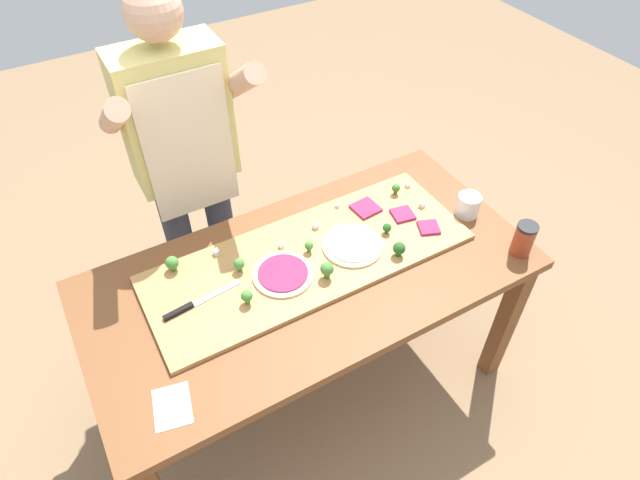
{
  "coord_description": "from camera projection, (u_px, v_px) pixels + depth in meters",
  "views": [
    {
      "loc": [
        -0.63,
        -1.19,
        2.3
      ],
      "look_at": [
        0.1,
        0.09,
        0.82
      ],
      "focal_mm": 30.39,
      "sensor_mm": 36.0,
      "label": 1
    }
  ],
  "objects": [
    {
      "name": "recipe_note",
      "position": [
        172.0,
        406.0,
        1.64
      ],
      "size": [
        0.14,
        0.16,
        0.0
      ],
      "primitive_type": "cube",
      "rotation": [
        0.0,
        0.0,
        -0.22
      ],
      "color": "white",
      "rests_on": "prep_table"
    },
    {
      "name": "cheese_crumble_b",
      "position": [
        281.0,
        246.0,
        2.08
      ],
      "size": [
        0.02,
        0.02,
        0.02
      ],
      "primitive_type": "cube",
      "rotation": [
        0.0,
        0.0,
        0.06
      ],
      "color": "white",
      "rests_on": "cutting_board"
    },
    {
      "name": "cheese_crumble_f",
      "position": [
        422.0,
        205.0,
        2.25
      ],
      "size": [
        0.03,
        0.03,
        0.02
      ],
      "primitive_type": "cube",
      "rotation": [
        0.0,
        0.0,
        0.29
      ],
      "color": "white",
      "rests_on": "cutting_board"
    },
    {
      "name": "cheese_crumble_d",
      "position": [
        315.0,
        226.0,
        2.16
      ],
      "size": [
        0.02,
        0.02,
        0.02
      ],
      "primitive_type": "cube",
      "rotation": [
        0.0,
        0.0,
        0.14
      ],
      "color": "silver",
      "rests_on": "cutting_board"
    },
    {
      "name": "broccoli_floret_back_right",
      "position": [
        247.0,
        296.0,
        1.87
      ],
      "size": [
        0.04,
        0.04,
        0.06
      ],
      "color": "#487A23",
      "rests_on": "cutting_board"
    },
    {
      "name": "flour_cup",
      "position": [
        468.0,
        206.0,
        2.22
      ],
      "size": [
        0.09,
        0.09,
        0.09
      ],
      "color": "white",
      "rests_on": "prep_table"
    },
    {
      "name": "broccoli_floret_front_mid",
      "position": [
        239.0,
        264.0,
        1.98
      ],
      "size": [
        0.04,
        0.04,
        0.06
      ],
      "color": "#487A23",
      "rests_on": "cutting_board"
    },
    {
      "name": "chefs_knife",
      "position": [
        192.0,
        305.0,
        1.88
      ],
      "size": [
        0.3,
        0.05,
        0.02
      ],
      "color": "#B7BABF",
      "rests_on": "cutting_board"
    },
    {
      "name": "cheese_crumble_c",
      "position": [
        408.0,
        185.0,
        2.34
      ],
      "size": [
        0.02,
        0.02,
        0.02
      ],
      "primitive_type": "cube",
      "rotation": [
        0.0,
        0.0,
        1.36
      ],
      "color": "white",
      "rests_on": "cutting_board"
    },
    {
      "name": "pizza_slice_far_left",
      "position": [
        429.0,
        227.0,
        2.16
      ],
      "size": [
        0.1,
        0.1,
        0.01
      ],
      "primitive_type": "cube",
      "rotation": [
        0.0,
        0.0,
        -0.38
      ],
      "color": "#9E234C",
      "rests_on": "cutting_board"
    },
    {
      "name": "broccoli_floret_center_left",
      "position": [
        327.0,
        269.0,
        1.95
      ],
      "size": [
        0.05,
        0.05,
        0.07
      ],
      "color": "#487A23",
      "rests_on": "cutting_board"
    },
    {
      "name": "broccoli_floret_front_right",
      "position": [
        309.0,
        246.0,
        2.05
      ],
      "size": [
        0.03,
        0.03,
        0.05
      ],
      "color": "#487A23",
      "rests_on": "cutting_board"
    },
    {
      "name": "pizza_slice_center",
      "position": [
        403.0,
        214.0,
        2.21
      ],
      "size": [
        0.1,
        0.1,
        0.01
      ],
      "primitive_type": "cube",
      "rotation": [
        0.0,
        0.0,
        -0.19
      ],
      "color": "#9E234C",
      "rests_on": "cutting_board"
    },
    {
      "name": "cheese_crumble_e",
      "position": [
        337.0,
        206.0,
        2.25
      ],
      "size": [
        0.02,
        0.02,
        0.01
      ],
      "primitive_type": "cube",
      "rotation": [
        0.0,
        0.0,
        0.26
      ],
      "color": "silver",
      "rests_on": "cutting_board"
    },
    {
      "name": "pizza_slice_near_left",
      "position": [
        366.0,
        208.0,
        2.24
      ],
      "size": [
        0.11,
        0.11,
        0.01
      ],
      "primitive_type": "cube",
      "rotation": [
        0.0,
        0.0,
        0.09
      ],
      "color": "#9E234C",
      "rests_on": "cutting_board"
    },
    {
      "name": "broccoli_floret_center_right",
      "position": [
        396.0,
        188.0,
        2.29
      ],
      "size": [
        0.04,
        0.04,
        0.05
      ],
      "color": "#3F7220",
      "rests_on": "cutting_board"
    },
    {
      "name": "prep_table",
      "position": [
        310.0,
        289.0,
        2.09
      ],
      "size": [
        1.67,
        0.84,
        0.78
      ],
      "color": "brown",
      "rests_on": "ground"
    },
    {
      "name": "sauce_jar",
      "position": [
        524.0,
        239.0,
        2.04
      ],
      "size": [
        0.08,
        0.08,
        0.14
      ],
      "color": "#99381E",
      "rests_on": "prep_table"
    },
    {
      "name": "ground_plane",
      "position": [
        312.0,
        381.0,
        2.58
      ],
      "size": [
        8.0,
        8.0,
        0.0
      ],
      "primitive_type": "plane",
      "color": "#896B4C"
    },
    {
      "name": "cook_center",
      "position": [
        185.0,
        155.0,
        2.18
      ],
      "size": [
        0.54,
        0.39,
        1.67
      ],
      "color": "#333847",
      "rests_on": "ground"
    },
    {
      "name": "pizza_whole_beet_magenta",
      "position": [
        283.0,
        274.0,
        1.98
      ],
      "size": [
        0.23,
        0.23,
        0.02
      ],
      "color": "beige",
      "rests_on": "cutting_board"
    },
    {
      "name": "pizza_whole_white_garlic",
      "position": [
        353.0,
        245.0,
        2.09
      ],
      "size": [
        0.24,
        0.24,
        0.02
      ],
      "color": "beige",
      "rests_on": "cutting_board"
    },
    {
      "name": "broccoli_floret_front_left",
      "position": [
        399.0,
        249.0,
        2.03
      ],
      "size": [
        0.05,
        0.05,
        0.06
      ],
      "color": "#2C5915",
      "rests_on": "cutting_board"
    },
    {
      "name": "cutting_board",
      "position": [
        309.0,
        257.0,
        2.06
      ],
      "size": [
        1.25,
        0.46,
        0.02
      ],
      "primitive_type": "cube",
      "color": "#B27F47",
      "rests_on": "prep_table"
    },
    {
      "name": "cheese_crumble_a",
      "position": [
        216.0,
        252.0,
        2.05
      ],
      "size": [
        0.02,
        0.02,
        0.02
      ],
      "primitive_type": "cube",
      "rotation": [
        0.0,
        0.0,
        0.16
      ],
      "color": "silver",
      "rests_on": "cutting_board"
    },
    {
      "name": "broccoli_floret_back_left",
      "position": [
        172.0,
        263.0,
        1.98
      ],
      "size": [
        0.05,
        0.05,
        0.06
      ],
      "color": "#487A23",
      "rests_on": "cutting_board"
    },
    {
      "name": "broccoli_floret_back_mid",
      "position": [
        387.0,
        228.0,
        2.12
      ],
      "size": [
        0.03,
        0.03,
        0.05
      ],
      "color": "#2C5915",
      "rests_on": "cutting_board"
    }
  ]
}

